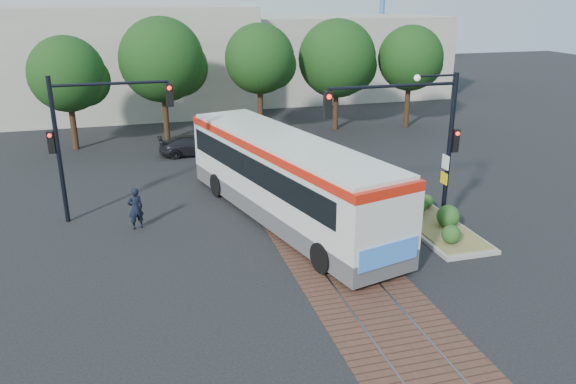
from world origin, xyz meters
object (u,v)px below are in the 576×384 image
object	(u,v)px
signal_pole_main	(422,129)
parked_car	(193,145)
officer	(136,208)
traffic_island	(437,222)
signal_pole_left	(86,129)
city_bus	(285,175)

from	to	relation	value
signal_pole_main	parked_car	distance (m)	15.79
officer	signal_pole_main	bearing A→B (deg)	144.90
officer	traffic_island	bearing A→B (deg)	145.84
signal_pole_left	officer	size ratio (longest dim) A/B	3.48
signal_pole_main	parked_car	size ratio (longest dim) A/B	1.51
traffic_island	signal_pole_left	xyz separation A→B (m)	(-13.19, 4.89, 3.54)
city_bus	signal_pole_left	world-z (taller)	signal_pole_left
city_bus	traffic_island	xyz separation A→B (m)	(5.57, -2.66, -1.61)
traffic_island	city_bus	bearing A→B (deg)	154.43
city_bus	traffic_island	world-z (taller)	city_bus
traffic_island	parked_car	xyz separation A→B (m)	(-8.10, 13.71, 0.25)
traffic_island	parked_car	world-z (taller)	parked_car
traffic_island	signal_pole_left	size ratio (longest dim) A/B	0.87
signal_pole_main	officer	bearing A→B (deg)	162.85
city_bus	officer	world-z (taller)	city_bus
city_bus	signal_pole_main	xyz separation A→B (m)	(4.61, -2.58, 2.21)
city_bus	signal_pole_left	bearing A→B (deg)	148.99
officer	parked_car	distance (m)	10.92
signal_pole_left	parked_car	bearing A→B (deg)	60.00
traffic_island	parked_car	bearing A→B (deg)	120.57
signal_pole_main	signal_pole_left	world-z (taller)	signal_pole_main
officer	city_bus	bearing A→B (deg)	155.40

